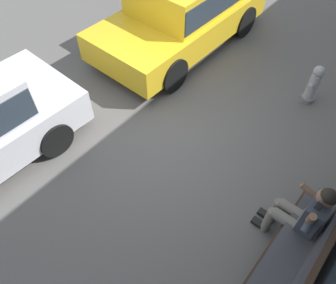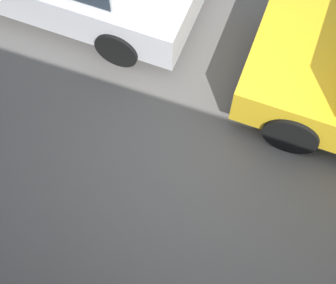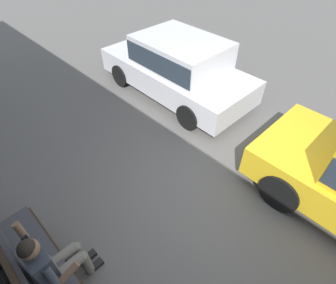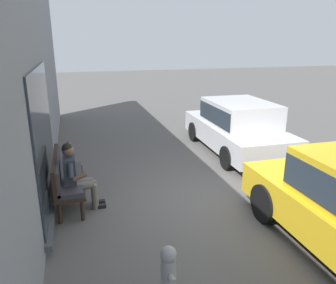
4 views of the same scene
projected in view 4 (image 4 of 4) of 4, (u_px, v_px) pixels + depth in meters
The scene contains 6 objects.
ground_plane at pixel (213, 199), 6.77m from camera, with size 60.00×60.00×0.00m, color #565451.
building_facade at pixel (21, 95), 5.18m from camera, with size 18.00×0.51×4.65m.
bench at pixel (64, 176), 6.45m from camera, with size 1.70×0.55×1.01m.
person_on_phone at pixel (76, 175), 6.19m from camera, with size 0.73×0.74×1.35m.
parked_car_mid at pixel (238, 125), 9.46m from camera, with size 4.18×1.97×1.51m.
fire_hydrant at pixel (168, 276), 4.00m from camera, with size 0.38×0.26×0.81m.
Camera 4 is at (-5.61, 2.60, 3.15)m, focal length 35.00 mm.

